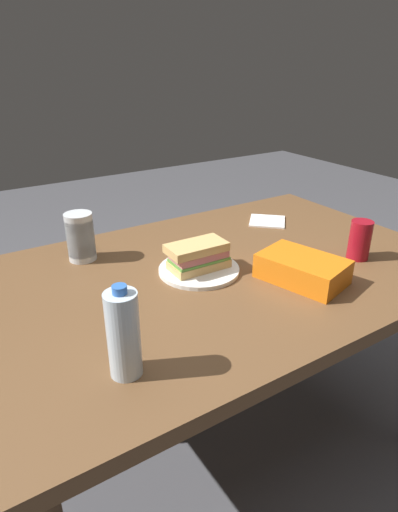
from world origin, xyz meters
TOP-DOWN VIEW (x-y plane):
  - ground_plane at (0.00, 0.00)m, footprint 8.00×8.00m
  - dining_table at (0.00, 0.00)m, footprint 1.42×0.91m
  - paper_plate at (0.06, -0.02)m, footprint 0.24×0.24m
  - sandwich at (0.06, -0.02)m, footprint 0.18×0.10m
  - soda_can_red at (-0.41, 0.17)m, footprint 0.07×0.07m
  - chip_bag at (-0.15, 0.18)m, footprint 0.21×0.26m
  - water_bottle_tall at (0.42, 0.28)m, footprint 0.06×0.06m
  - plastic_cup_stack at (0.32, -0.28)m, footprint 0.08×0.08m
  - paper_napkin at (-0.38, -0.23)m, footprint 0.18×0.18m

SIDE VIEW (x-z plane):
  - ground_plane at x=0.00m, z-range 0.00..0.00m
  - dining_table at x=0.00m, z-range 0.27..1.02m
  - paper_napkin at x=-0.38m, z-range 0.75..0.75m
  - paper_plate at x=0.06m, z-range 0.75..0.76m
  - chip_bag at x=-0.15m, z-range 0.75..0.82m
  - sandwich at x=0.06m, z-range 0.76..0.84m
  - soda_can_red at x=-0.41m, z-range 0.75..0.87m
  - plastic_cup_stack at x=0.32m, z-range 0.75..0.90m
  - water_bottle_tall at x=0.42m, z-range 0.74..0.94m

